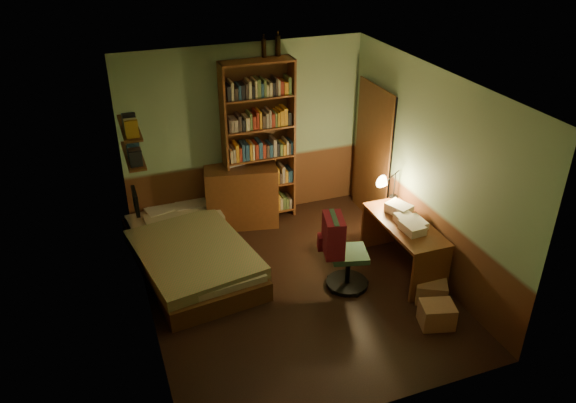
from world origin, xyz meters
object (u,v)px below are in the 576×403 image
object	(u,v)px
dresser	(241,195)
mini_stereo	(234,160)
bed	(190,243)
desk_lamp	(395,177)
cardboard_box_a	(437,315)
desk	(403,246)
cardboard_box_b	(431,291)
bookshelf	(259,144)
office_chair	(349,251)

from	to	relation	value
dresser	mini_stereo	xyz separation A→B (m)	(-0.05, 0.12, 0.53)
dresser	mini_stereo	bearing A→B (deg)	124.98
bed	dresser	bearing A→B (deg)	34.22
bed	desk_lamp	distance (m)	2.85
dresser	cardboard_box_a	bearing A→B (deg)	-52.48
desk	bed	bearing A→B (deg)	158.00
mini_stereo	cardboard_box_b	distance (m)	3.26
bed	cardboard_box_a	xyz separation A→B (m)	(2.37, -2.13, -0.20)
cardboard_box_b	desk	bearing A→B (deg)	90.90
desk_lamp	desk	bearing A→B (deg)	-114.11
bed	cardboard_box_b	xyz separation A→B (m)	(2.56, -1.72, -0.21)
dresser	bookshelf	distance (m)	0.80
bookshelf	desk	world-z (taller)	bookshelf
dresser	desk	xyz separation A→B (m)	(1.60, -1.87, -0.11)
desk	desk_lamp	distance (m)	0.95
desk	cardboard_box_b	bearing A→B (deg)	-88.71
mini_stereo	cardboard_box_b	size ratio (longest dim) A/B	0.69
mini_stereo	cardboard_box_b	xyz separation A→B (m)	(1.67, -2.67, -0.86)
cardboard_box_a	bookshelf	bearing A→B (deg)	110.07
desk	office_chair	size ratio (longest dim) A/B	1.27
mini_stereo	desk_lamp	bearing A→B (deg)	-48.37
desk	office_chair	bearing A→B (deg)	-174.76
bed	cardboard_box_b	distance (m)	3.09
desk	cardboard_box_b	world-z (taller)	desk
desk	dresser	bearing A→B (deg)	130.98
dresser	office_chair	bearing A→B (deg)	-55.90
bed	desk	xyz separation A→B (m)	(2.54, -1.05, 0.01)
dresser	mini_stereo	size ratio (longest dim) A/B	4.11
bookshelf	cardboard_box_a	size ratio (longest dim) A/B	6.46
bed	office_chair	size ratio (longest dim) A/B	2.22
bed	desk_lamp	world-z (taller)	desk_lamp
cardboard_box_a	cardboard_box_b	size ratio (longest dim) A/B	1.02
cardboard_box_a	cardboard_box_b	bearing A→B (deg)	65.29
bed	cardboard_box_a	size ratio (longest dim) A/B	6.23
mini_stereo	desk_lamp	distance (m)	2.29
cardboard_box_a	desk	bearing A→B (deg)	80.62
bookshelf	desk	bearing A→B (deg)	-56.03
bed	desk_lamp	xyz separation A→B (m)	(2.74, -0.39, 0.67)
dresser	mini_stereo	world-z (taller)	mini_stereo
desk	office_chair	world-z (taller)	office_chair
desk_lamp	office_chair	xyz separation A→B (m)	(-1.01, -0.72, -0.50)
bed	cardboard_box_a	bearing A→B (deg)	-49.01
desk_lamp	office_chair	distance (m)	1.34
mini_stereo	cardboard_box_a	xyz separation A→B (m)	(1.48, -3.08, -0.84)
dresser	desk_lamp	bearing A→B (deg)	-22.17
bookshelf	desk_lamp	world-z (taller)	bookshelf
bookshelf	cardboard_box_a	world-z (taller)	bookshelf
office_chair	cardboard_box_b	bearing A→B (deg)	-21.67
desk	cardboard_box_b	size ratio (longest dim) A/B	3.62
mini_stereo	office_chair	distance (m)	2.28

